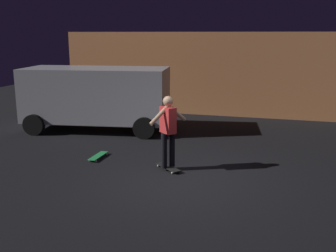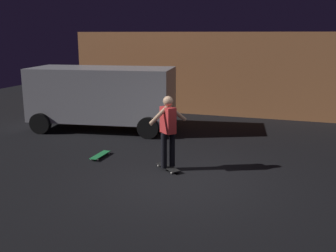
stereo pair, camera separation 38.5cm
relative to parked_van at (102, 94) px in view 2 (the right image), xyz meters
name	(u,v)px [view 2 (the right image)]	position (x,y,z in m)	size (l,w,h in m)	color
ground_plane	(179,181)	(3.80, -3.85, -1.16)	(28.00, 28.00, 0.00)	black
low_building	(227,70)	(3.18, 5.27, 0.43)	(11.91, 3.93, 3.17)	#C67A47
parked_van	(102,94)	(0.00, 0.00, 0.00)	(4.83, 2.78, 2.03)	#B2B2B7
skateboard_ridden	(168,167)	(3.35, -3.24, -1.11)	(0.72, 0.66, 0.07)	black
skateboard_spare	(100,155)	(1.38, -2.87, -1.11)	(0.23, 0.78, 0.07)	green
skater	(168,127)	(3.35, -3.24, -0.12)	(0.70, 0.81, 1.67)	black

